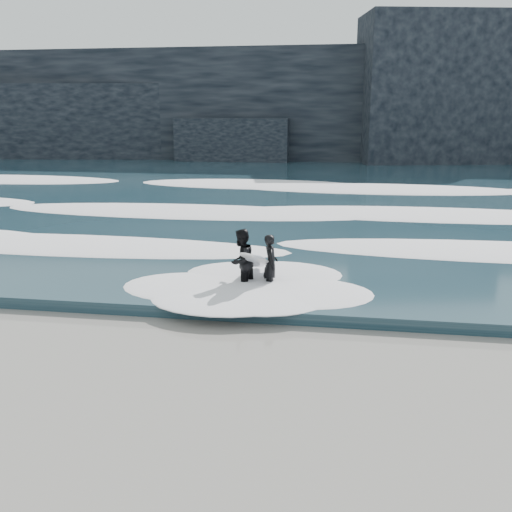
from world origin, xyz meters
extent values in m
plane|color=#8E634A|center=(0.00, 0.00, 0.00)|extent=(120.00, 120.00, 0.00)
cube|color=#1C343E|center=(0.00, 29.00, 0.15)|extent=(90.00, 52.00, 0.30)
cube|color=black|center=(0.00, 46.00, 5.00)|extent=(70.00, 9.00, 10.00)
ellipsoid|color=white|center=(0.00, 9.00, 0.40)|extent=(60.00, 3.20, 0.20)
ellipsoid|color=white|center=(0.00, 16.00, 0.42)|extent=(60.00, 4.00, 0.24)
ellipsoid|color=white|center=(0.00, 25.00, 0.45)|extent=(60.00, 4.80, 0.30)
imported|color=black|center=(0.24, 5.36, 0.78)|extent=(0.51, 0.65, 1.57)
ellipsoid|color=silver|center=(-0.16, 5.41, 0.81)|extent=(0.84, 2.13, 0.97)
imported|color=black|center=(-0.51, 5.18, 0.86)|extent=(0.89, 1.01, 1.72)
ellipsoid|color=white|center=(-0.09, 5.18, 0.92)|extent=(0.98, 2.10, 0.94)
camera|label=1|loc=(2.14, -8.98, 4.71)|focal=40.00mm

